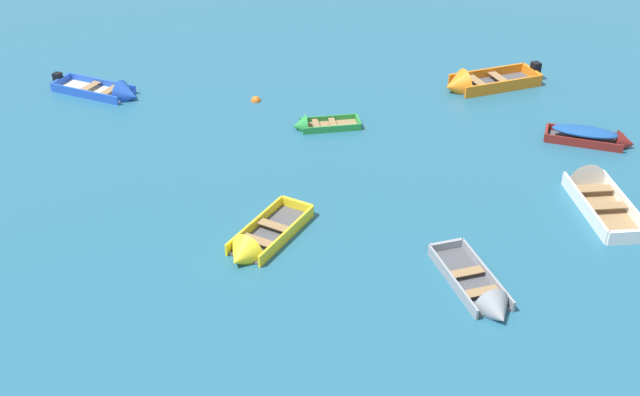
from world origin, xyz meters
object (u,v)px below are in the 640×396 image
Objects in this scene: rowboat_yellow_center at (254,246)px; mooring_buoy_central at (256,101)px; rowboat_orange_back_row_center at (475,84)px; rowboat_maroon_foreground_center at (599,137)px; rowboat_white_near_left at (591,189)px; rowboat_green_cluster_outer at (312,126)px; rowboat_grey_near_camera at (486,299)px; rowboat_blue_cluster_inner at (113,93)px.

rowboat_yellow_center is 11.48m from mooring_buoy_central.
rowboat_maroon_foreground_center is at bearing -41.81° from rowboat_orange_back_row_center.
rowboat_white_near_left is 14.95m from mooring_buoy_central.
rowboat_maroon_foreground_center is 15.24m from rowboat_yellow_center.
rowboat_white_near_left reaches higher than rowboat_green_cluster_outer.
rowboat_grey_near_camera is 0.97× the size of rowboat_yellow_center.
rowboat_grey_near_camera reaches higher than mooring_buoy_central.
rowboat_blue_cluster_inner is 9.60m from rowboat_green_cluster_outer.
rowboat_maroon_foreground_center is 1.20× the size of rowboat_green_cluster_outer.
rowboat_blue_cluster_inner is 1.55× the size of rowboat_green_cluster_outer.
rowboat_green_cluster_outer is (-6.55, -5.41, -0.12)m from rowboat_orange_back_row_center.
rowboat_grey_near_camera is 7.47m from rowboat_yellow_center.
rowboat_yellow_center is (-6.62, -14.32, -0.06)m from rowboat_orange_back_row_center.
rowboat_orange_back_row_center is 10.66× the size of mooring_buoy_central.
rowboat_white_near_left is 1.00× the size of rowboat_orange_back_row_center.
rowboat_green_cluster_outer is at bearing -35.94° from mooring_buoy_central.
rowboat_yellow_center is at bearing -114.83° from rowboat_orange_back_row_center.
rowboat_blue_cluster_inner is at bearing 171.69° from rowboat_green_cluster_outer.
rowboat_white_near_left is 1.15× the size of rowboat_yellow_center.
rowboat_white_near_left is 1.33× the size of rowboat_maroon_foreground_center.
mooring_buoy_central is (6.47, 0.80, -0.19)m from rowboat_blue_cluster_inner.
rowboat_green_cluster_outer is 3.73m from mooring_buoy_central.
rowboat_yellow_center is at bearing -139.94° from rowboat_maroon_foreground_center.
rowboat_blue_cluster_inner is 10.38× the size of mooring_buoy_central.
rowboat_green_cluster_outer is (0.07, 8.90, -0.06)m from rowboat_yellow_center.
rowboat_maroon_foreground_center is 21.10m from rowboat_blue_cluster_inner.
rowboat_maroon_foreground_center reaches higher than mooring_buoy_central.
rowboat_grey_near_camera is 8.96× the size of mooring_buoy_central.
rowboat_blue_cluster_inner reaches higher than mooring_buoy_central.
mooring_buoy_central is at bearing 7.08° from rowboat_blue_cluster_inner.
mooring_buoy_central is at bearing 144.06° from rowboat_green_cluster_outer.
rowboat_white_near_left is 12.39m from rowboat_yellow_center.
mooring_buoy_central is at bearing 158.92° from rowboat_white_near_left.
rowboat_maroon_foreground_center is 0.90× the size of rowboat_grey_near_camera.
mooring_buoy_central is (-10.32, 12.32, -0.16)m from rowboat_grey_near_camera.
rowboat_orange_back_row_center reaches higher than mooring_buoy_central.
rowboat_orange_back_row_center reaches higher than rowboat_white_near_left.
rowboat_white_near_left reaches higher than mooring_buoy_central.
rowboat_orange_back_row_center is at bearing 116.95° from rowboat_white_near_left.
rowboat_yellow_center is at bearing -90.45° from rowboat_green_cluster_outer.
rowboat_orange_back_row_center is at bearing 14.08° from rowboat_blue_cluster_inner.
rowboat_maroon_foreground_center is 0.75× the size of rowboat_orange_back_row_center.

